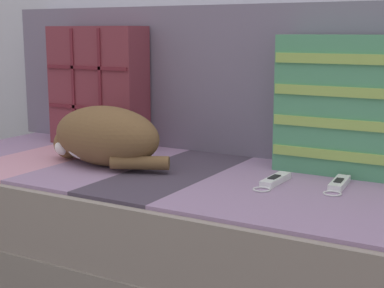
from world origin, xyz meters
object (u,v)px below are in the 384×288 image
at_px(throw_pillow_quilted, 98,86).
at_px(game_remote_near, 339,184).
at_px(sleeping_cat, 103,137).
at_px(couch, 216,236).
at_px(throw_pillow_striped, 357,106).
at_px(game_remote_far, 275,180).

height_order(throw_pillow_quilted, game_remote_near, throw_pillow_quilted).
xyz_separation_m(throw_pillow_quilted, sleeping_cat, (0.23, -0.27, -0.13)).
xyz_separation_m(couch, sleeping_cat, (-0.37, -0.07, 0.29)).
xyz_separation_m(throw_pillow_striped, game_remote_near, (0.00, -0.16, -0.20)).
distance_m(throw_pillow_quilted, throw_pillow_striped, 0.96).
xyz_separation_m(throw_pillow_striped, game_remote_far, (-0.17, -0.22, -0.20)).
xyz_separation_m(couch, throw_pillow_quilted, (-0.60, 0.20, 0.42)).
distance_m(sleeping_cat, game_remote_near, 0.74).
bearing_deg(sleeping_cat, couch, 10.86).
distance_m(couch, sleeping_cat, 0.47).
bearing_deg(couch, throw_pillow_striped, 28.52).
relative_size(throw_pillow_striped, game_remote_near, 2.50).
bearing_deg(sleeping_cat, throw_pillow_quilted, 130.71).
bearing_deg(throw_pillow_quilted, throw_pillow_striped, -0.03).
bearing_deg(sleeping_cat, game_remote_far, 5.23).
height_order(sleeping_cat, game_remote_far, sleeping_cat).
relative_size(game_remote_near, game_remote_far, 0.98).
xyz_separation_m(throw_pillow_quilted, game_remote_near, (0.96, -0.16, -0.21)).
height_order(throw_pillow_quilted, sleeping_cat, throw_pillow_quilted).
relative_size(couch, throw_pillow_quilted, 4.87).
relative_size(couch, game_remote_far, 11.11).
relative_size(throw_pillow_quilted, throw_pillow_striped, 0.93).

